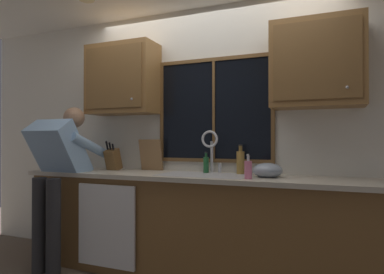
# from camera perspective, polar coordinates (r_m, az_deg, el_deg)

# --- Properties ---
(back_wall) EXTENTS (5.78, 0.12, 2.55)m
(back_wall) POSITION_cam_1_polar(r_m,az_deg,el_deg) (3.39, 3.43, 0.23)
(back_wall) COLOR silver
(back_wall) RESTS_ON floor
(ceiling_downlight_left) EXTENTS (0.14, 0.14, 0.01)m
(ceiling_downlight_left) POSITION_cam_1_polar(r_m,az_deg,el_deg) (3.56, -17.28, 21.16)
(ceiling_downlight_left) COLOR #FFEAB2
(window_glass) EXTENTS (1.10, 0.02, 0.95)m
(window_glass) POSITION_cam_1_polar(r_m,az_deg,el_deg) (3.32, 3.74, 4.56)
(window_glass) COLOR black
(window_frame_top) EXTENTS (1.17, 0.02, 0.04)m
(window_frame_top) POSITION_cam_1_polar(r_m,az_deg,el_deg) (3.39, 3.68, 12.88)
(window_frame_top) COLOR brown
(window_frame_bottom) EXTENTS (1.17, 0.02, 0.04)m
(window_frame_bottom) POSITION_cam_1_polar(r_m,az_deg,el_deg) (3.31, 3.69, -3.96)
(window_frame_bottom) COLOR brown
(window_frame_left) EXTENTS (0.03, 0.02, 0.95)m
(window_frame_left) POSITION_cam_1_polar(r_m,az_deg,el_deg) (3.54, -5.09, 4.25)
(window_frame_left) COLOR brown
(window_frame_right) EXTENTS (0.03, 0.02, 0.95)m
(window_frame_right) POSITION_cam_1_polar(r_m,az_deg,el_deg) (3.18, 13.46, 4.80)
(window_frame_right) COLOR brown
(window_mullion_center) EXTENTS (0.02, 0.02, 0.95)m
(window_mullion_center) POSITION_cam_1_polar(r_m,az_deg,el_deg) (3.31, 3.68, 4.58)
(window_mullion_center) COLOR brown
(lower_cabinet_run) EXTENTS (3.38, 0.58, 0.88)m
(lower_cabinet_run) POSITION_cam_1_polar(r_m,az_deg,el_deg) (3.16, 1.31, -15.01)
(lower_cabinet_run) COLOR brown
(lower_cabinet_run) RESTS_ON floor
(countertop) EXTENTS (3.44, 0.62, 0.04)m
(countertop) POSITION_cam_1_polar(r_m,az_deg,el_deg) (3.06, 1.18, -6.73)
(countertop) COLOR beige
(countertop) RESTS_ON lower_cabinet_run
(dishwasher_front) EXTENTS (0.60, 0.02, 0.74)m
(dishwasher_front) POSITION_cam_1_polar(r_m,az_deg,el_deg) (3.25, -14.25, -14.26)
(dishwasher_front) COLOR white
(upper_cabinet_left) EXTENTS (0.74, 0.36, 0.72)m
(upper_cabinet_left) POSITION_cam_1_polar(r_m,az_deg,el_deg) (3.64, -11.60, 9.44)
(upper_cabinet_left) COLOR olive
(upper_cabinet_right) EXTENTS (0.74, 0.36, 0.72)m
(upper_cabinet_right) POSITION_cam_1_polar(r_m,az_deg,el_deg) (3.05, 20.24, 11.44)
(upper_cabinet_right) COLOR olive
(sink) EXTENTS (0.80, 0.46, 0.21)m
(sink) POSITION_cam_1_polar(r_m,az_deg,el_deg) (3.06, 1.99, -8.19)
(sink) COLOR #B7B7BC
(sink) RESTS_ON lower_cabinet_run
(faucet) EXTENTS (0.18, 0.09, 0.40)m
(faucet) POSITION_cam_1_polar(r_m,az_deg,el_deg) (3.20, 3.24, -1.55)
(faucet) COLOR silver
(faucet) RESTS_ON countertop
(person_standing) EXTENTS (0.53, 0.69, 1.57)m
(person_standing) POSITION_cam_1_polar(r_m,az_deg,el_deg) (3.52, -21.61, -4.84)
(person_standing) COLOR #262628
(person_standing) RESTS_ON floor
(knife_block) EXTENTS (0.12, 0.18, 0.32)m
(knife_block) POSITION_cam_1_polar(r_m,az_deg,el_deg) (3.62, -13.14, -3.71)
(knife_block) COLOR brown
(knife_block) RESTS_ON countertop
(cutting_board) EXTENTS (0.25, 0.09, 0.32)m
(cutting_board) POSITION_cam_1_polar(r_m,az_deg,el_deg) (3.51, -6.93, -3.01)
(cutting_board) COLOR #997047
(cutting_board) RESTS_ON countertop
(mixing_bowl) EXTENTS (0.25, 0.25, 0.13)m
(mixing_bowl) POSITION_cam_1_polar(r_m,az_deg,el_deg) (2.92, 12.57, -5.50)
(mixing_bowl) COLOR #8C99A8
(mixing_bowl) RESTS_ON countertop
(soap_dispenser) EXTENTS (0.06, 0.07, 0.20)m
(soap_dispenser) POSITION_cam_1_polar(r_m,az_deg,el_deg) (2.76, 9.43, -5.39)
(soap_dispenser) COLOR pink
(soap_dispenser) RESTS_ON countertop
(bottle_green_glass) EXTENTS (0.07, 0.07, 0.27)m
(bottle_green_glass) POSITION_cam_1_polar(r_m,az_deg,el_deg) (3.14, 8.15, -4.15)
(bottle_green_glass) COLOR olive
(bottle_green_glass) RESTS_ON countertop
(bottle_tall_clear) EXTENTS (0.05, 0.05, 0.20)m
(bottle_tall_clear) POSITION_cam_1_polar(r_m,az_deg,el_deg) (3.21, 2.38, -4.61)
(bottle_tall_clear) COLOR #1E592D
(bottle_tall_clear) RESTS_ON countertop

